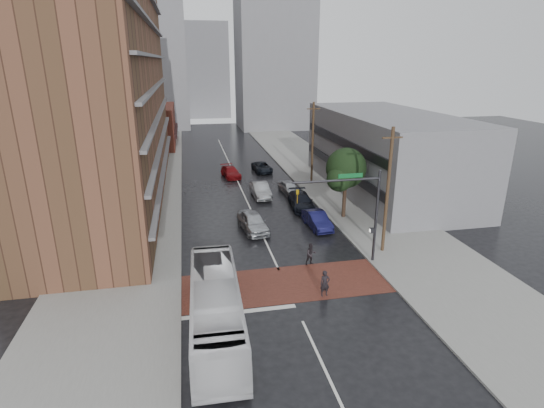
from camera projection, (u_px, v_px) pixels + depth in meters
name	position (u px, v px, depth m)	size (l,w,h in m)	color
ground	(287.00, 288.00, 28.64)	(160.00, 160.00, 0.00)	black
crosswalk	(285.00, 284.00, 29.10)	(14.00, 5.00, 0.02)	brown
sidewalk_west	(142.00, 191.00, 49.67)	(9.00, 90.00, 0.15)	gray
sidewalk_east	(329.00, 180.00, 53.98)	(9.00, 90.00, 0.15)	gray
apartment_block	(103.00, 66.00, 43.80)	(10.00, 44.00, 28.00)	brown
storefront_west	(152.00, 126.00, 75.39)	(8.00, 16.00, 7.00)	brown
building_east	(386.00, 153.00, 48.86)	(11.00, 26.00, 9.00)	slate
distant_tower_west	(144.00, 54.00, 93.29)	(18.00, 16.00, 32.00)	slate
distant_tower_east	(274.00, 44.00, 92.33)	(16.00, 14.00, 36.00)	slate
distant_tower_center	(205.00, 71.00, 112.98)	(12.00, 10.00, 24.00)	slate
street_tree	(346.00, 171.00, 39.89)	(4.20, 4.10, 6.90)	#332319
signal_mast	(359.00, 204.00, 30.54)	(6.50, 0.30, 7.20)	#2D2D33
utility_pole_near	(388.00, 191.00, 32.35)	(1.60, 0.26, 10.00)	#473321
utility_pole_far	(313.00, 143.00, 50.92)	(1.60, 0.26, 10.00)	#473321
transit_bus	(216.00, 307.00, 23.45)	(2.68, 11.44, 3.19)	silver
pedestrian_a	(325.00, 284.00, 27.36)	(0.65, 0.43, 1.78)	black
pedestrian_b	(311.00, 254.00, 31.63)	(0.83, 0.65, 1.70)	black
car_travel_a	(253.00, 222.00, 37.92)	(2.02, 5.01, 1.71)	#AFB3B7
car_travel_b	(261.00, 190.00, 47.35)	(1.72, 4.94, 1.63)	#9A9EA2
car_travel_c	(231.00, 172.00, 55.60)	(1.92, 4.71, 1.37)	maroon
suv_travel	(262.00, 167.00, 58.29)	(2.17, 4.71, 1.31)	black
car_parked_near	(317.00, 220.00, 38.66)	(1.59, 4.55, 1.50)	#131342
car_parked_mid	(301.00, 201.00, 43.79)	(2.17, 5.34, 1.55)	black
car_parked_far	(289.00, 187.00, 48.71)	(1.70, 4.21, 1.44)	#ACAFB4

